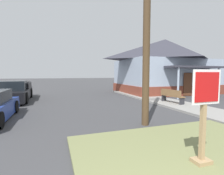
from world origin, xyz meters
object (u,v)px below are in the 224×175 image
object	(u,v)px
pickup_truck_black	(14,93)
street_bench	(172,95)
stop_sign	(204,120)
manhole_cover	(110,138)

from	to	relation	value
pickup_truck_black	street_bench	bearing A→B (deg)	-26.21
street_bench	stop_sign	bearing A→B (deg)	-123.84
stop_sign	street_bench	distance (m)	7.48
manhole_cover	pickup_truck_black	bearing A→B (deg)	115.71
stop_sign	pickup_truck_black	size ratio (longest dim) A/B	0.35
stop_sign	pickup_truck_black	bearing A→B (deg)	117.15
manhole_cover	street_bench	size ratio (longest dim) A/B	0.40
manhole_cover	street_bench	distance (m)	6.90
manhole_cover	street_bench	bearing A→B (deg)	36.82
pickup_truck_black	manhole_cover	bearing A→B (deg)	-64.29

